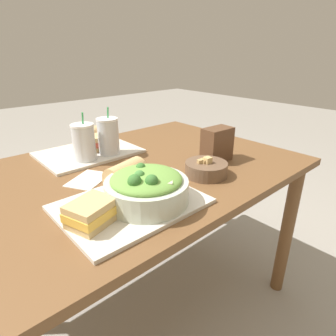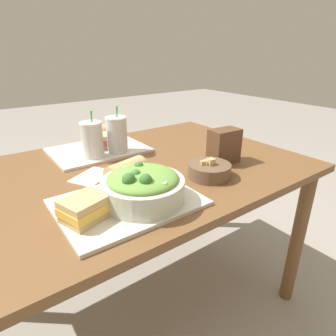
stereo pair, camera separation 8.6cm
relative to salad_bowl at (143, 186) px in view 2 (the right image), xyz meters
name	(u,v)px [view 2 (the right image)]	position (x,y,z in m)	size (l,w,h in m)	color
ground_plane	(137,304)	(0.10, 0.27, -0.80)	(12.00, 12.00, 0.00)	gray
dining_table	(130,189)	(0.10, 0.27, -0.15)	(1.42, 0.92, 0.74)	brown
tray_near	(128,202)	(-0.04, 0.03, -0.06)	(0.41, 0.31, 0.01)	beige
tray_far	(98,150)	(0.08, 0.54, -0.06)	(0.41, 0.31, 0.01)	beige
salad_bowl	(143,186)	(0.00, 0.00, 0.00)	(0.25, 0.25, 0.12)	beige
soup_bowl	(209,170)	(0.30, 0.03, -0.03)	(0.16, 0.16, 0.07)	brown
sandwich_near	(85,208)	(-0.18, 0.01, -0.02)	(0.14, 0.13, 0.06)	tan
baguette_near	(127,172)	(0.02, 0.14, -0.01)	(0.16, 0.11, 0.08)	tan
sandwich_far	(100,141)	(0.10, 0.55, -0.02)	(0.14, 0.13, 0.06)	tan
baguette_far	(100,133)	(0.15, 0.65, -0.01)	(0.14, 0.10, 0.08)	tan
drink_cup_dark	(92,141)	(0.03, 0.45, 0.02)	(0.09, 0.09, 0.20)	silver
drink_cup_red	(117,136)	(0.14, 0.45, 0.02)	(0.09, 0.09, 0.20)	silver
chip_bag	(224,146)	(0.45, 0.10, 0.01)	(0.13, 0.08, 0.14)	brown
napkin_folded	(92,176)	(-0.05, 0.28, -0.06)	(0.19, 0.17, 0.00)	silver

